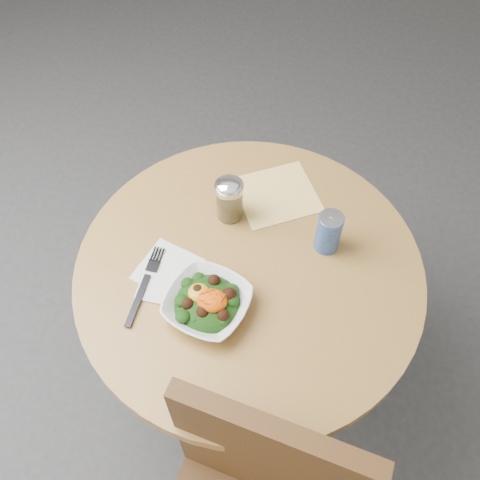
% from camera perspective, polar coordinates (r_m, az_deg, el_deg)
% --- Properties ---
extents(ground, '(6.00, 6.00, 0.00)m').
position_cam_1_polar(ground, '(2.05, 0.68, -13.97)').
color(ground, '#2F2F32').
rests_on(ground, ground).
extents(table, '(0.90, 0.90, 0.75)m').
position_cam_1_polar(table, '(1.55, 0.88, -6.71)').
color(table, black).
rests_on(table, ground).
extents(cloth_napkin, '(0.28, 0.27, 0.00)m').
position_cam_1_polar(cloth_napkin, '(1.52, 3.95, 4.87)').
color(cloth_napkin, '#FFB10D').
rests_on(cloth_napkin, table).
extents(paper_napkins, '(0.18, 0.20, 0.00)m').
position_cam_1_polar(paper_napkins, '(1.37, -7.62, -3.66)').
color(paper_napkins, silver).
rests_on(paper_napkins, table).
extents(salad_bowl, '(0.25, 0.25, 0.07)m').
position_cam_1_polar(salad_bowl, '(1.29, -3.49, -6.71)').
color(salad_bowl, silver).
rests_on(salad_bowl, table).
extents(fork, '(0.04, 0.24, 0.00)m').
position_cam_1_polar(fork, '(1.36, -10.06, -4.50)').
color(fork, black).
rests_on(fork, table).
extents(spice_shaker, '(0.08, 0.08, 0.14)m').
position_cam_1_polar(spice_shaker, '(1.42, -1.13, 4.38)').
color(spice_shaker, silver).
rests_on(spice_shaker, table).
extents(beverage_can, '(0.07, 0.07, 0.13)m').
position_cam_1_polar(beverage_can, '(1.38, 9.43, 0.85)').
color(beverage_can, navy).
rests_on(beverage_can, table).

